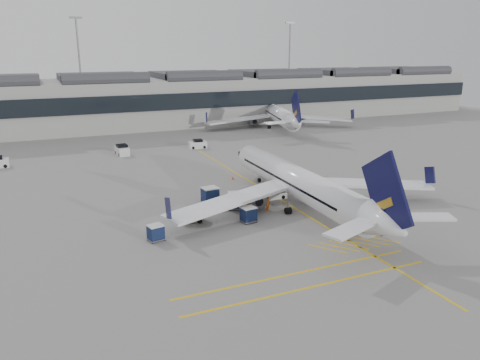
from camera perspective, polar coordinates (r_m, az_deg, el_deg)
name	(u,v)px	position (r m, az deg, el deg)	size (l,w,h in m)	color
ground	(230,234)	(47.24, -1.25, -6.65)	(220.00, 220.00, 0.00)	gray
terminal	(111,101)	(114.15, -15.40, 9.25)	(200.00, 20.45, 12.40)	#9E9E99
light_masts	(93,63)	(127.31, -17.44, 13.50)	(113.00, 0.60, 25.45)	slate
apron_markings	(272,195)	(59.76, 3.95, -1.80)	(0.25, 60.00, 0.01)	gold
airliner_main	(300,183)	(54.76, 7.29, -0.40)	(33.73, 36.87, 9.80)	white
airliner_far	(278,114)	(111.19, 4.63, 7.97)	(34.04, 37.67, 10.23)	white
belt_loader	(269,194)	(58.09, 3.54, -1.71)	(4.97, 1.83, 2.02)	silver
baggage_cart_a	(210,195)	(55.95, -3.67, -1.85)	(2.10, 1.79, 2.06)	gray
baggage_cart_b	(248,214)	(50.13, 1.04, -4.18)	(1.79, 1.55, 1.69)	gray
baggage_cart_c	(235,200)	(54.17, -0.56, -2.47)	(2.29, 2.09, 1.97)	gray
baggage_cart_d	(156,232)	(46.20, -10.24, -6.29)	(1.76, 1.55, 1.60)	gray
ramp_agent_a	(268,204)	(53.61, 3.41, -2.92)	(0.63, 0.41, 1.71)	#E95C0C
ramp_agent_b	(246,203)	(53.36, 0.78, -2.83)	(0.96, 0.75, 1.98)	orange
pushback_tug	(191,216)	(50.72, -5.94, -4.38)	(2.82, 2.23, 1.38)	#575A4D
safety_cone_nose	(233,178)	(66.43, -0.87, 0.26)	(0.36, 0.36, 0.50)	#F24C0A
safety_cone_engine	(328,195)	(59.66, 10.63, -1.82)	(0.36, 0.36, 0.50)	#F24C0A
service_van_mid	(122,150)	(84.37, -14.18, 3.54)	(2.10, 3.75, 1.86)	silver
service_van_right	(198,144)	(87.75, -5.17, 4.36)	(3.33, 1.84, 1.65)	silver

